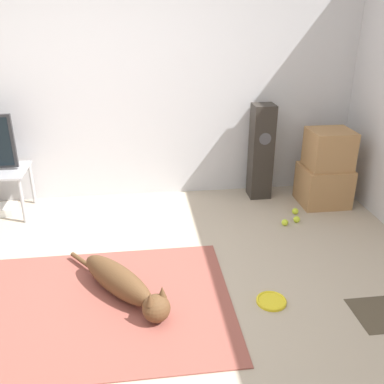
% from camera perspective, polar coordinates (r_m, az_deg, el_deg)
% --- Properties ---
extents(ground_plane, '(12.00, 12.00, 0.00)m').
position_cam_1_polar(ground_plane, '(3.23, -9.15, -15.47)').
color(ground_plane, '#B2A38E').
extents(wall_back, '(8.00, 0.06, 2.55)m').
position_cam_1_polar(wall_back, '(4.67, -9.72, 14.26)').
color(wall_back, silver).
rests_on(wall_back, ground_plane).
extents(area_rug, '(1.90, 1.44, 0.01)m').
position_cam_1_polar(area_rug, '(3.30, -11.89, -14.54)').
color(area_rug, '#934C42').
rests_on(area_rug, ground_plane).
extents(dog, '(0.79, 0.97, 0.26)m').
position_cam_1_polar(dog, '(3.27, -9.12, -12.01)').
color(dog, brown).
rests_on(dog, area_rug).
extents(frisbee, '(0.22, 0.22, 0.03)m').
position_cam_1_polar(frisbee, '(3.31, 10.53, -14.09)').
color(frisbee, yellow).
rests_on(frisbee, ground_plane).
extents(cardboard_box_lower, '(0.50, 0.46, 0.42)m').
position_cam_1_polar(cardboard_box_lower, '(4.88, 17.11, 0.89)').
color(cardboard_box_lower, '#A87A4C').
rests_on(cardboard_box_lower, ground_plane).
extents(cardboard_box_upper, '(0.44, 0.40, 0.40)m').
position_cam_1_polar(cardboard_box_upper, '(4.74, 17.83, 5.49)').
color(cardboard_box_upper, '#A87A4C').
rests_on(cardboard_box_upper, cardboard_box_lower).
extents(floor_speaker, '(0.23, 0.24, 1.05)m').
position_cam_1_polar(floor_speaker, '(4.79, 9.19, 5.30)').
color(floor_speaker, '#2D2823').
rests_on(floor_speaker, ground_plane).
extents(tennis_ball_by_boxes, '(0.07, 0.07, 0.07)m').
position_cam_1_polar(tennis_ball_by_boxes, '(4.61, 13.60, -2.50)').
color(tennis_ball_by_boxes, '#C6E033').
rests_on(tennis_ball_by_boxes, ground_plane).
extents(tennis_ball_near_speaker, '(0.07, 0.07, 0.07)m').
position_cam_1_polar(tennis_ball_near_speaker, '(4.44, 13.78, -3.57)').
color(tennis_ball_near_speaker, '#C6E033').
rests_on(tennis_ball_near_speaker, ground_plane).
extents(tennis_ball_loose_on_carpet, '(0.07, 0.07, 0.07)m').
position_cam_1_polar(tennis_ball_loose_on_carpet, '(4.35, 12.28, -3.99)').
color(tennis_ball_loose_on_carpet, '#C6E033').
rests_on(tennis_ball_loose_on_carpet, ground_plane).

